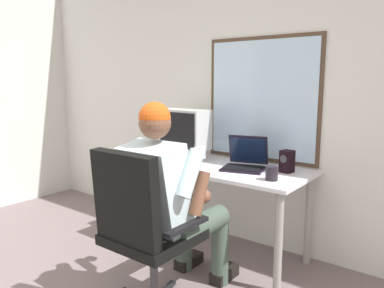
{
  "coord_description": "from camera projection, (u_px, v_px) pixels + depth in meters",
  "views": [
    {
      "loc": [
        1.36,
        -0.36,
        1.39
      ],
      "look_at": [
        -0.18,
        1.64,
        0.97
      ],
      "focal_mm": 35.37,
      "sensor_mm": 36.0,
      "label": 1
    }
  ],
  "objects": [
    {
      "name": "desk",
      "position": [
        215.0,
        177.0,
        3.02
      ],
      "size": [
        1.49,
        0.67,
        0.73
      ],
      "color": "#989590",
      "rests_on": "ground"
    },
    {
      "name": "person_seated",
      "position": [
        171.0,
        197.0,
        2.37
      ],
      "size": [
        0.53,
        0.8,
        1.27
      ],
      "color": "#425347",
      "rests_on": "ground"
    },
    {
      "name": "coffee_mug",
      "position": [
        272.0,
        173.0,
        2.54
      ],
      "size": [
        0.08,
        0.08,
        0.1
      ],
      "color": "black",
      "rests_on": "desk"
    },
    {
      "name": "wall_rear",
      "position": [
        272.0,
        82.0,
        3.03
      ],
      "size": [
        5.68,
        0.08,
        2.78
      ],
      "color": "silver",
      "rests_on": "ground"
    },
    {
      "name": "office_chair",
      "position": [
        140.0,
        223.0,
        2.17
      ],
      "size": [
        0.59,
        0.58,
        1.01
      ],
      "color": "black",
      "rests_on": "ground"
    },
    {
      "name": "wine_glass",
      "position": [
        200.0,
        154.0,
        2.88
      ],
      "size": [
        0.09,
        0.09,
        0.16
      ],
      "color": "silver",
      "rests_on": "desk"
    },
    {
      "name": "crt_monitor",
      "position": [
        185.0,
        130.0,
        3.18
      ],
      "size": [
        0.43,
        0.24,
        0.43
      ],
      "color": "beige",
      "rests_on": "desk"
    },
    {
      "name": "laptop",
      "position": [
        245.0,
        160.0,
        2.9
      ],
      "size": [
        0.38,
        0.39,
        0.24
      ],
      "color": "black",
      "rests_on": "desk"
    },
    {
      "name": "desk_speaker",
      "position": [
        287.0,
        161.0,
        2.76
      ],
      "size": [
        0.1,
        0.11,
        0.16
      ],
      "color": "black",
      "rests_on": "desk"
    }
  ]
}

